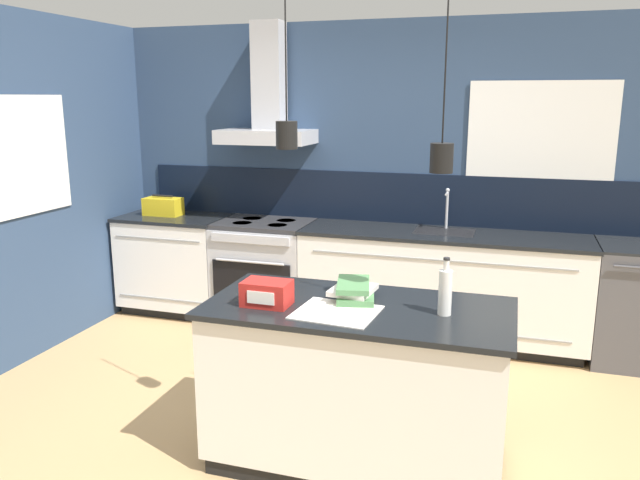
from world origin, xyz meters
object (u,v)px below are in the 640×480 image
red_supply_box (267,293)px  dishwasher (635,304)px  oven_range (265,272)px  book_stack (354,291)px  bottle_on_island (445,291)px  yellow_toolbox (163,207)px

red_supply_box → dishwasher: bearing=44.5°
oven_range → red_supply_box: bearing=-67.2°
dishwasher → book_stack: 2.57m
bottle_on_island → yellow_toolbox: (-2.78, 1.95, -0.04)m
yellow_toolbox → dishwasher: bearing=-0.0°
oven_range → red_supply_box: red_supply_box is taller
dishwasher → yellow_toolbox: 4.03m
bottle_on_island → red_supply_box: bearing=-171.8°
dishwasher → bottle_on_island: bottle_on_island is taller
bottle_on_island → red_supply_box: 0.91m
oven_range → dishwasher: 2.99m
red_supply_box → yellow_toolbox: 2.80m
dishwasher → yellow_toolbox: yellow_toolbox is taller
oven_range → yellow_toolbox: yellow_toolbox is taller
yellow_toolbox → red_supply_box: bearing=-48.0°
red_supply_box → oven_range: bearing=112.8°
oven_range → yellow_toolbox: (-1.00, 0.00, 0.54)m
bottle_on_island → dishwasher: bearing=58.0°
dishwasher → yellow_toolbox: bearing=180.0°
red_supply_box → yellow_toolbox: yellow_toolbox is taller
bottle_on_island → yellow_toolbox: 3.40m
dishwasher → yellow_toolbox: size_ratio=2.68×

